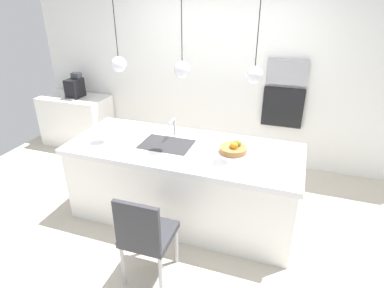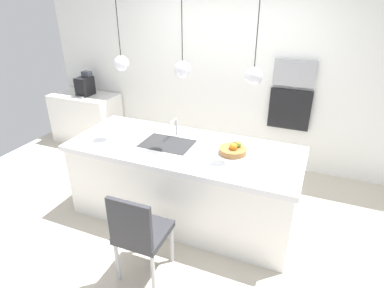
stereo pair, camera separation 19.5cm
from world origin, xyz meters
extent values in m
plane|color=beige|center=(0.00, 0.00, 0.00)|extent=(6.60, 6.60, 0.00)
cube|color=white|center=(0.00, 1.65, 1.30)|extent=(6.00, 0.10, 2.60)
cube|color=white|center=(0.00, 0.00, 0.41)|extent=(2.46, 0.96, 0.83)
cube|color=white|center=(0.00, 0.00, 0.86)|extent=(2.52, 1.02, 0.06)
cube|color=#2D2D30|center=(-0.20, 0.00, 0.89)|extent=(0.56, 0.40, 0.02)
cylinder|color=silver|center=(-0.20, 0.24, 1.00)|extent=(0.02, 0.02, 0.22)
cylinder|color=silver|center=(-0.20, 0.16, 1.10)|extent=(0.02, 0.16, 0.02)
cylinder|color=#9E6B38|center=(0.53, 0.05, 0.92)|extent=(0.29, 0.29, 0.06)
sphere|color=#B22D1E|center=(0.54, 0.06, 0.98)|extent=(0.07, 0.07, 0.07)
sphere|color=olive|center=(0.57, 0.11, 0.98)|extent=(0.08, 0.08, 0.08)
sphere|color=olive|center=(0.53, 0.07, 0.98)|extent=(0.07, 0.07, 0.07)
sphere|color=orange|center=(0.55, 0.03, 0.98)|extent=(0.08, 0.08, 0.08)
cube|color=white|center=(-2.40, 1.28, 0.41)|extent=(1.10, 0.60, 0.83)
cube|color=black|center=(-2.34, 1.28, 0.98)|extent=(0.20, 0.28, 0.30)
cube|color=gray|center=(-2.34, 1.11, 0.84)|extent=(0.16, 0.08, 0.02)
cube|color=#4C515B|center=(-2.34, 1.36, 1.17)|extent=(0.14, 0.11, 0.08)
cube|color=#9E9EA3|center=(0.91, 1.58, 1.42)|extent=(0.54, 0.08, 0.34)
cube|color=black|center=(0.91, 1.58, 0.92)|extent=(0.56, 0.08, 0.56)
cube|color=#333338|center=(0.01, -0.92, 0.45)|extent=(0.43, 0.45, 0.06)
cube|color=#333338|center=(0.02, -1.13, 0.70)|extent=(0.40, 0.05, 0.43)
cylinder|color=#B2B2B7|center=(0.19, -0.73, 0.21)|extent=(0.04, 0.04, 0.42)
cylinder|color=#B2B2B7|center=(-0.17, -0.74, 0.21)|extent=(0.04, 0.04, 0.42)
cylinder|color=#B2B2B7|center=(0.20, -1.11, 0.21)|extent=(0.04, 0.04, 0.42)
cylinder|color=#B2B2B7|center=(-0.17, -1.12, 0.21)|extent=(0.04, 0.04, 0.42)
sphere|color=silver|center=(-0.70, 0.00, 1.73)|extent=(0.16, 0.16, 0.16)
cylinder|color=black|center=(-0.70, 0.00, 2.11)|extent=(0.01, 0.01, 0.60)
sphere|color=silver|center=(0.00, 0.00, 1.73)|extent=(0.16, 0.16, 0.16)
cylinder|color=black|center=(0.00, 0.00, 2.11)|extent=(0.01, 0.01, 0.60)
sphere|color=silver|center=(0.70, 0.00, 1.73)|extent=(0.16, 0.16, 0.16)
cylinder|color=black|center=(0.70, 0.00, 2.11)|extent=(0.01, 0.01, 0.60)
camera|label=1|loc=(1.10, -2.93, 2.43)|focal=30.24mm
camera|label=2|loc=(1.28, -2.86, 2.43)|focal=30.24mm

